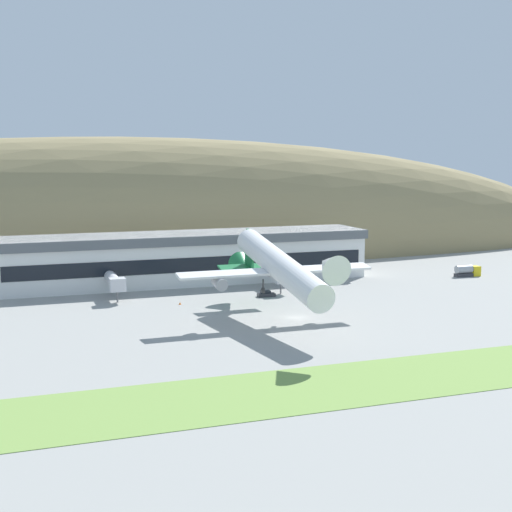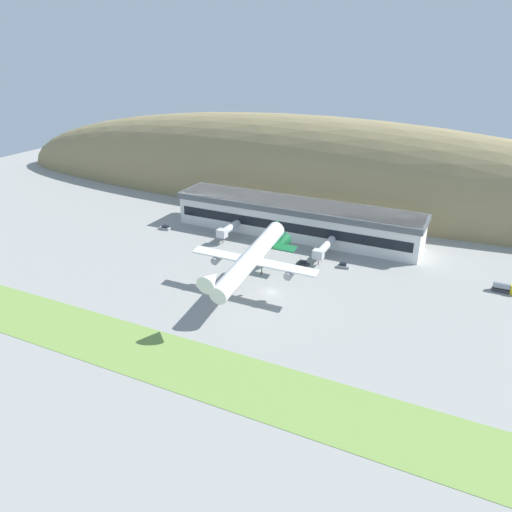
{
  "view_description": "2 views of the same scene",
  "coord_description": "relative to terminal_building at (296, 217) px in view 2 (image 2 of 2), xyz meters",
  "views": [
    {
      "loc": [
        -53.16,
        -126.6,
        31.43
      ],
      "look_at": [
        -8.38,
        0.08,
        12.62
      ],
      "focal_mm": 50.0,
      "sensor_mm": 36.0,
      "label": 1
    },
    {
      "loc": [
        52.46,
        -117.6,
        68.52
      ],
      "look_at": [
        -5.74,
        1.95,
        9.61
      ],
      "focal_mm": 35.0,
      "sensor_mm": 36.0,
      "label": 2
    }
  ],
  "objects": [
    {
      "name": "terminal_building",
      "position": [
        0.0,
        0.0,
        0.0
      ],
      "size": [
        92.92,
        17.04,
        12.48
      ],
      "color": "white",
      "rests_on": "ground_plane"
    },
    {
      "name": "jetway_0",
      "position": [
        -20.29,
        -15.4,
        -3.08
      ],
      "size": [
        3.38,
        13.35,
        5.43
      ],
      "color": "silver",
      "rests_on": "ground_plane"
    },
    {
      "name": "fuel_truck",
      "position": [
        72.06,
        -16.04,
        -5.62
      ],
      "size": [
        7.14,
        2.25,
        3.02
      ],
      "color": "gold",
      "rests_on": "ground_plane"
    },
    {
      "name": "service_car_0",
      "position": [
        24.81,
        -20.39,
        -6.41
      ],
      "size": [
        4.0,
        1.94,
        1.61
      ],
      "color": "#999EA3",
      "rests_on": "ground_plane"
    },
    {
      "name": "traffic_cone_0",
      "position": [
        -8.02,
        -26.03,
        -6.79
      ],
      "size": [
        0.52,
        0.52,
        0.58
      ],
      "color": "orange",
      "rests_on": "ground_plane"
    },
    {
      "name": "service_car_2",
      "position": [
        12.34,
        -24.14,
        -6.49
      ],
      "size": [
        4.1,
        2.06,
        1.42
      ],
      "color": "#333338",
      "rests_on": "ground_plane"
    },
    {
      "name": "cargo_airplane",
      "position": [
        5.82,
        -48.56,
        3.71
      ],
      "size": [
        38.56,
        49.67,
        12.28
      ],
      "color": "white"
    },
    {
      "name": "hill_backdrop",
      "position": [
        -9.42,
        44.09,
        -7.07
      ],
      "size": [
        342.38,
        51.08,
        74.65
      ],
      "primitive_type": "ellipsoid",
      "color": "#8E7F56",
      "rests_on": "ground_plane"
    },
    {
      "name": "jetway_1",
      "position": [
        16.8,
        -16.74,
        -3.08
      ],
      "size": [
        3.38,
        15.89,
        5.43
      ],
      "color": "silver",
      "rests_on": "ground_plane"
    },
    {
      "name": "grass_strip_foreground",
      "position": [
        10.67,
        -86.4,
        -7.03
      ],
      "size": [
        398.32,
        18.16,
        0.08
      ],
      "primitive_type": "cube",
      "color": "#759947",
      "rests_on": "ground_plane"
    },
    {
      "name": "ground_plane",
      "position": [
        10.67,
        -45.85,
        -7.07
      ],
      "size": [
        442.57,
        442.57,
        0.0
      ],
      "primitive_type": "plane",
      "color": "gray"
    },
    {
      "name": "service_car_1",
      "position": [
        -47.19,
        -16.91,
        -6.43
      ],
      "size": [
        4.53,
        1.9,
        1.57
      ],
      "color": "#999EA3",
      "rests_on": "ground_plane"
    }
  ]
}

